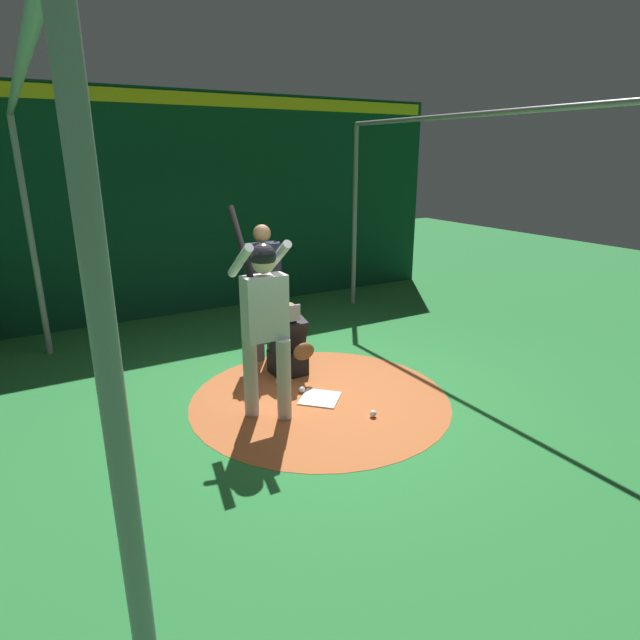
% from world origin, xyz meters
% --- Properties ---
extents(ground_plane, '(25.55, 25.55, 0.00)m').
position_xyz_m(ground_plane, '(0.00, 0.00, 0.00)').
color(ground_plane, '#287A38').
extents(dirt_circle, '(2.95, 2.95, 0.01)m').
position_xyz_m(dirt_circle, '(0.00, 0.00, 0.00)').
color(dirt_circle, '#B76033').
rests_on(dirt_circle, ground).
extents(home_plate, '(0.59, 0.59, 0.01)m').
position_xyz_m(home_plate, '(0.00, 0.00, 0.01)').
color(home_plate, white).
rests_on(home_plate, dirt_circle).
extents(batter, '(0.68, 0.49, 2.19)m').
position_xyz_m(batter, '(0.06, -0.69, 1.14)').
color(batter, '#B3B3B7').
rests_on(batter, ground).
extents(catcher, '(0.58, 0.40, 0.95)m').
position_xyz_m(catcher, '(-0.80, 0.02, 0.37)').
color(catcher, black).
rests_on(catcher, ground).
extents(umpire, '(0.23, 0.49, 1.82)m').
position_xyz_m(umpire, '(-1.45, -0.01, 1.03)').
color(umpire, '#4C4C51').
rests_on(umpire, ground).
extents(back_wall, '(0.22, 9.55, 3.65)m').
position_xyz_m(back_wall, '(-4.22, 0.00, 1.84)').
color(back_wall, '#0C3D26').
rests_on(back_wall, ground).
extents(cage_frame, '(6.38, 5.18, 3.18)m').
position_xyz_m(cage_frame, '(0.00, 0.00, 2.26)').
color(cage_frame, gray).
rests_on(cage_frame, ground).
extents(baseball_0, '(0.07, 0.07, 0.07)m').
position_xyz_m(baseball_0, '(0.65, 0.27, 0.04)').
color(baseball_0, white).
rests_on(baseball_0, dirt_circle).
extents(baseball_1, '(0.07, 0.07, 0.07)m').
position_xyz_m(baseball_1, '(-0.24, -0.10, 0.04)').
color(baseball_1, white).
rests_on(baseball_1, dirt_circle).
extents(baseball_2, '(0.07, 0.07, 0.07)m').
position_xyz_m(baseball_2, '(-0.59, -0.24, 0.04)').
color(baseball_2, white).
rests_on(baseball_2, dirt_circle).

